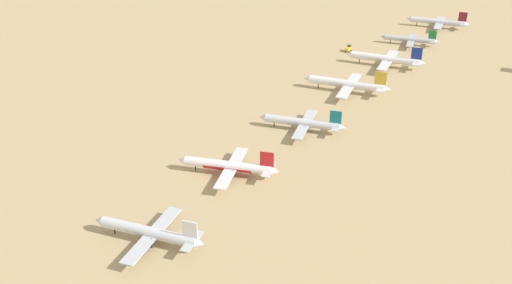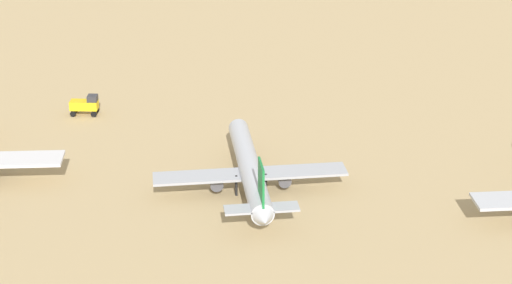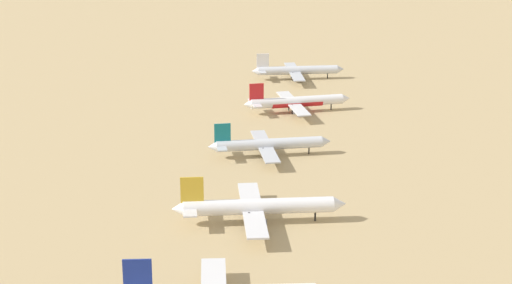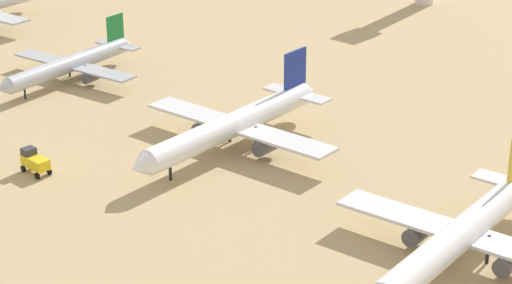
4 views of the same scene
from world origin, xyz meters
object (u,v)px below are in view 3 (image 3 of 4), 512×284
parked_jet_3 (257,207)px  parked_jet_6 (297,70)px  parked_jet_4 (268,144)px  parked_jet_5 (296,102)px

parked_jet_3 → parked_jet_6: parked_jet_3 is taller
parked_jet_4 → parked_jet_6: bearing=82.9°
parked_jet_3 → parked_jet_6: (15.32, 152.23, -0.64)m
parked_jet_5 → parked_jet_3: bearing=-97.5°
parked_jet_4 → parked_jet_5: parked_jet_5 is taller
parked_jet_5 → parked_jet_6: parked_jet_5 is taller
parked_jet_3 → parked_jet_5: bearing=82.5°
parked_jet_3 → parked_jet_4: size_ratio=1.16×
parked_jet_3 → parked_jet_6: size_ratio=1.17×
parked_jet_4 → parked_jet_6: parked_jet_4 is taller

